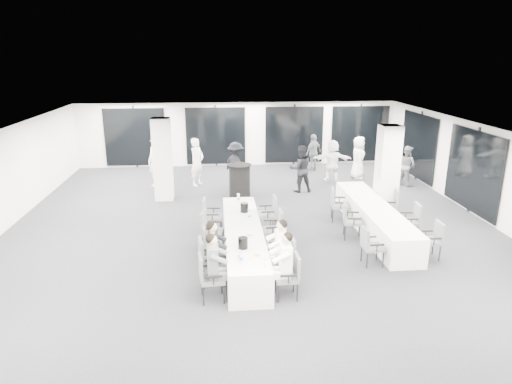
# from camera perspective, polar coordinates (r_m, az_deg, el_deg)

# --- Properties ---
(room) EXTENTS (14.04, 16.04, 2.84)m
(room) POSITION_cam_1_polar(r_m,az_deg,el_deg) (13.76, 2.89, 2.42)
(room) COLOR #26262B
(room) RESTS_ON ground
(column_left) EXTENTS (0.60, 0.60, 2.80)m
(column_left) POSITION_cam_1_polar(r_m,az_deg,el_deg) (15.77, -11.59, 4.02)
(column_left) COLOR silver
(column_left) RESTS_ON floor
(column_right) EXTENTS (0.60, 0.60, 2.80)m
(column_right) POSITION_cam_1_polar(r_m,az_deg,el_deg) (14.48, 16.08, 2.55)
(column_right) COLOR silver
(column_right) RESTS_ON floor
(banquet_table_main) EXTENTS (0.90, 5.00, 0.75)m
(banquet_table_main) POSITION_cam_1_polar(r_m,az_deg,el_deg) (11.29, -1.57, -6.31)
(banquet_table_main) COLOR silver
(banquet_table_main) RESTS_ON floor
(banquet_table_side) EXTENTS (0.90, 5.00, 0.75)m
(banquet_table_side) POSITION_cam_1_polar(r_m,az_deg,el_deg) (13.30, 14.52, -3.20)
(banquet_table_side) COLOR silver
(banquet_table_side) RESTS_ON floor
(cocktail_table) EXTENTS (0.83, 0.83, 1.16)m
(cocktail_table) POSITION_cam_1_polar(r_m,az_deg,el_deg) (15.92, -2.06, 1.46)
(cocktail_table) COLOR black
(cocktail_table) RESTS_ON floor
(chair_main_left_near) EXTENTS (0.54, 0.59, 0.98)m
(chair_main_left_near) POSITION_cam_1_polar(r_m,az_deg,el_deg) (9.36, -6.01, -10.27)
(chair_main_left_near) COLOR #4B4D52
(chair_main_left_near) RESTS_ON floor
(chair_main_left_second) EXTENTS (0.59, 0.64, 1.04)m
(chair_main_left_second) POSITION_cam_1_polar(r_m,az_deg,el_deg) (9.98, -5.99, -8.26)
(chair_main_left_second) COLOR #4B4D52
(chair_main_left_second) RESTS_ON floor
(chair_main_left_mid) EXTENTS (0.46, 0.51, 0.86)m
(chair_main_left_mid) POSITION_cam_1_polar(r_m,az_deg,el_deg) (11.08, -5.82, -6.20)
(chair_main_left_mid) COLOR #4B4D52
(chair_main_left_mid) RESTS_ON floor
(chair_main_left_fourth) EXTENTS (0.61, 0.65, 1.03)m
(chair_main_left_fourth) POSITION_cam_1_polar(r_m,az_deg,el_deg) (11.62, -5.86, -4.54)
(chair_main_left_fourth) COLOR #4B4D52
(chair_main_left_fourth) RESTS_ON floor
(chair_main_left_far) EXTENTS (0.55, 0.61, 1.03)m
(chair_main_left_far) POSITION_cam_1_polar(r_m,az_deg,el_deg) (12.64, -5.81, -2.78)
(chair_main_left_far) COLOR #4B4D52
(chair_main_left_far) RESTS_ON floor
(chair_main_right_near) EXTENTS (0.49, 0.54, 0.94)m
(chair_main_right_near) POSITION_cam_1_polar(r_m,az_deg,el_deg) (9.45, 4.31, -10.11)
(chair_main_right_near) COLOR #4B4D52
(chair_main_right_near) RESTS_ON floor
(chair_main_right_second) EXTENTS (0.53, 0.59, 1.02)m
(chair_main_right_second) POSITION_cam_1_polar(r_m,az_deg,el_deg) (10.08, 3.70, -8.02)
(chair_main_right_second) COLOR #4B4D52
(chair_main_right_second) RESTS_ON floor
(chair_main_right_mid) EXTENTS (0.53, 0.57, 0.93)m
(chair_main_right_mid) POSITION_cam_1_polar(r_m,az_deg,el_deg) (10.92, 2.94, -6.25)
(chair_main_right_mid) COLOR #4B4D52
(chair_main_right_mid) RESTS_ON floor
(chair_main_right_fourth) EXTENTS (0.51, 0.57, 1.01)m
(chair_main_right_fourth) POSITION_cam_1_polar(r_m,az_deg,el_deg) (11.71, 2.40, -4.37)
(chair_main_right_fourth) COLOR #4B4D52
(chair_main_right_fourth) RESTS_ON floor
(chair_main_right_far) EXTENTS (0.52, 0.58, 1.02)m
(chair_main_right_far) POSITION_cam_1_polar(r_m,az_deg,el_deg) (12.81, 1.73, -2.44)
(chair_main_right_far) COLOR #4B4D52
(chair_main_right_far) RESTS_ON floor
(chair_side_left_near) EXTENTS (0.48, 0.54, 0.93)m
(chair_side_left_near) POSITION_cam_1_polar(r_m,az_deg,el_deg) (11.13, 14.04, -6.32)
(chair_side_left_near) COLOR #4B4D52
(chair_side_left_near) RESTS_ON floor
(chair_side_left_mid) EXTENTS (0.60, 0.63, 1.00)m
(chair_side_left_mid) POSITION_cam_1_polar(r_m,az_deg,el_deg) (12.58, 11.65, -3.21)
(chair_side_left_mid) COLOR #4B4D52
(chair_side_left_mid) RESTS_ON floor
(chair_side_left_far) EXTENTS (0.59, 0.63, 1.01)m
(chair_side_left_far) POSITION_cam_1_polar(r_m,az_deg,el_deg) (13.80, 10.09, -1.30)
(chair_side_left_far) COLOR #4B4D52
(chair_side_left_far) RESTS_ON floor
(chair_side_right_near) EXTENTS (0.49, 0.54, 0.93)m
(chair_side_right_near) POSITION_cam_1_polar(r_m,az_deg,el_deg) (11.96, 21.27, -5.33)
(chair_side_right_near) COLOR #4B4D52
(chair_side_right_near) RESTS_ON floor
(chair_side_right_mid) EXTENTS (0.54, 0.59, 0.97)m
(chair_side_right_mid) POSITION_cam_1_polar(r_m,az_deg,el_deg) (13.03, 18.88, -3.16)
(chair_side_right_mid) COLOR #4B4D52
(chair_side_right_mid) RESTS_ON floor
(chair_side_right_far) EXTENTS (0.56, 0.59, 0.94)m
(chair_side_right_far) POSITION_cam_1_polar(r_m,az_deg,el_deg) (14.32, 16.55, -1.24)
(chair_side_right_far) COLOR #4B4D52
(chair_side_right_far) RESTS_ON floor
(seated_guest_a) EXTENTS (0.50, 0.38, 1.44)m
(seated_guest_a) POSITION_cam_1_polar(r_m,az_deg,el_deg) (9.26, -5.00, -8.82)
(seated_guest_a) COLOR #5C5E64
(seated_guest_a) RESTS_ON floor
(seated_guest_b) EXTENTS (0.50, 0.38, 1.44)m
(seated_guest_b) POSITION_cam_1_polar(r_m,az_deg,el_deg) (9.89, -5.02, -7.06)
(seated_guest_b) COLOR black
(seated_guest_b) RESTS_ON floor
(seated_guest_c) EXTENTS (0.50, 0.38, 1.44)m
(seated_guest_c) POSITION_cam_1_polar(r_m,az_deg,el_deg) (9.30, 3.34, -8.64)
(seated_guest_c) COLOR white
(seated_guest_c) RESTS_ON floor
(seated_guest_d) EXTENTS (0.50, 0.38, 1.44)m
(seated_guest_d) POSITION_cam_1_polar(r_m,az_deg,el_deg) (9.96, 2.74, -6.85)
(seated_guest_d) COLOR white
(seated_guest_d) RESTS_ON floor
(standing_guest_a) EXTENTS (0.92, 0.96, 2.05)m
(standing_guest_a) POSITION_cam_1_polar(r_m,az_deg,el_deg) (17.40, -7.40, 4.14)
(standing_guest_a) COLOR white
(standing_guest_a) RESTS_ON floor
(standing_guest_b) EXTENTS (0.99, 0.67, 1.94)m
(standing_guest_b) POSITION_cam_1_polar(r_m,az_deg,el_deg) (16.47, 5.58, 3.29)
(standing_guest_b) COLOR black
(standing_guest_b) RESTS_ON floor
(standing_guest_c) EXTENTS (1.26, 1.35, 1.90)m
(standing_guest_c) POSITION_cam_1_polar(r_m,az_deg,el_deg) (17.16, -2.54, 3.83)
(standing_guest_c) COLOR black
(standing_guest_c) RESTS_ON floor
(standing_guest_d) EXTENTS (1.20, 1.13, 1.80)m
(standing_guest_d) POSITION_cam_1_polar(r_m,az_deg,el_deg) (19.60, 7.20, 5.22)
(standing_guest_d) COLOR #5C5E64
(standing_guest_d) RESTS_ON floor
(standing_guest_e) EXTENTS (0.74, 1.02, 1.92)m
(standing_guest_e) POSITION_cam_1_polar(r_m,az_deg,el_deg) (18.70, 12.69, 4.55)
(standing_guest_e) COLOR white
(standing_guest_e) RESTS_ON floor
(standing_guest_f) EXTENTS (1.77, 0.88, 1.85)m
(standing_guest_f) POSITION_cam_1_polar(r_m,az_deg,el_deg) (18.12, 9.53, 4.24)
(standing_guest_f) COLOR white
(standing_guest_f) RESTS_ON floor
(standing_guest_g) EXTENTS (1.00, 0.95, 2.14)m
(standing_guest_g) POSITION_cam_1_polar(r_m,az_deg,el_deg) (17.38, -12.41, 4.02)
(standing_guest_g) COLOR white
(standing_guest_g) RESTS_ON floor
(standing_guest_h) EXTENTS (0.83, 0.97, 1.72)m
(standing_guest_h) POSITION_cam_1_polar(r_m,az_deg,el_deg) (18.22, 18.33, 3.47)
(standing_guest_h) COLOR #5C5E64
(standing_guest_h) RESTS_ON floor
(ice_bucket_near) EXTENTS (0.22, 0.22, 0.25)m
(ice_bucket_near) POSITION_cam_1_polar(r_m,az_deg,el_deg) (9.99, -1.64, -6.38)
(ice_bucket_near) COLOR black
(ice_bucket_near) RESTS_ON banquet_table_main
(ice_bucket_far) EXTENTS (0.22, 0.22, 0.25)m
(ice_bucket_far) POSITION_cam_1_polar(r_m,az_deg,el_deg) (12.22, -1.47, -1.95)
(ice_bucket_far) COLOR black
(ice_bucket_far) RESTS_ON banquet_table_main
(water_bottle_a) EXTENTS (0.07, 0.07, 0.22)m
(water_bottle_a) POSITION_cam_1_polar(r_m,az_deg,el_deg) (9.35, -1.89, -8.18)
(water_bottle_a) COLOR silver
(water_bottle_a) RESTS_ON banquet_table_main
(water_bottle_b) EXTENTS (0.07, 0.07, 0.23)m
(water_bottle_b) POSITION_cam_1_polar(r_m,az_deg,el_deg) (11.67, -0.81, -2.91)
(water_bottle_b) COLOR silver
(water_bottle_b) RESTS_ON banquet_table_main
(water_bottle_c) EXTENTS (0.08, 0.08, 0.24)m
(water_bottle_c) POSITION_cam_1_polar(r_m,az_deg,el_deg) (13.06, -2.21, -0.73)
(water_bottle_c) COLOR silver
(water_bottle_c) RESTS_ON banquet_table_main
(plate_a) EXTENTS (0.21, 0.21, 0.03)m
(plate_a) POSITION_cam_1_polar(r_m,az_deg,el_deg) (9.63, -2.01, -8.03)
(plate_a) COLOR white
(plate_a) RESTS_ON banquet_table_main
(plate_b) EXTENTS (0.20, 0.20, 0.03)m
(plate_b) POSITION_cam_1_polar(r_m,az_deg,el_deg) (9.66, 0.12, -7.95)
(plate_b) COLOR white
(plate_b) RESTS_ON banquet_table_main
(plate_c) EXTENTS (0.21, 0.21, 0.03)m
(plate_c) POSITION_cam_1_polar(r_m,az_deg,el_deg) (10.67, -0.80, -5.45)
(plate_c) COLOR white
(plate_c) RESTS_ON banquet_table_main
(wine_glass) EXTENTS (0.08, 0.08, 0.22)m
(wine_glass) POSITION_cam_1_polar(r_m,az_deg,el_deg) (9.15, 1.07, -8.39)
(wine_glass) COLOR silver
(wine_glass) RESTS_ON banquet_table_main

